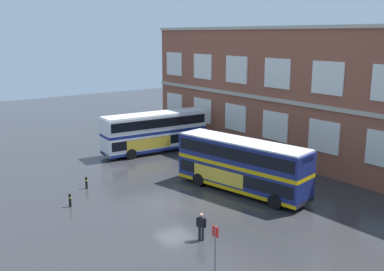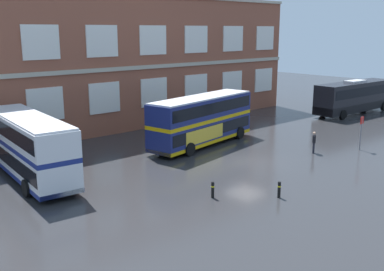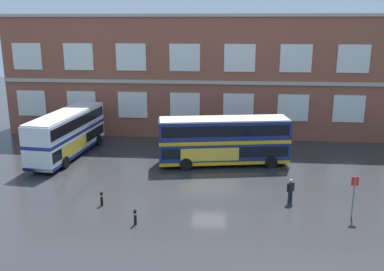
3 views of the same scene
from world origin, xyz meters
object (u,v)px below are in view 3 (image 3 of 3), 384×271
at_px(bus_stand_flag, 354,193).
at_px(safety_bollard_west, 135,217).
at_px(double_decker_middle, 224,140).
at_px(safety_bollard_east, 102,198).
at_px(double_decker_near, 67,133).
at_px(waiting_passenger, 291,190).

height_order(bus_stand_flag, safety_bollard_west, bus_stand_flag).
distance_m(bus_stand_flag, safety_bollard_west, 13.54).
distance_m(double_decker_middle, safety_bollard_east, 12.31).
bearing_deg(double_decker_near, waiting_passenger, -25.05).
relative_size(bus_stand_flag, safety_bollard_west, 2.84).
distance_m(double_decker_middle, waiting_passenger, 9.08).
bearing_deg(double_decker_middle, safety_bollard_east, -130.23).
height_order(waiting_passenger, safety_bollard_east, waiting_passenger).
bearing_deg(safety_bollard_east, double_decker_near, 120.96).
bearing_deg(safety_bollard_west, double_decker_near, 125.11).
bearing_deg(double_decker_near, safety_bollard_east, -59.04).
xyz_separation_m(bus_stand_flag, safety_bollard_west, (-13.30, -2.23, -1.14)).
xyz_separation_m(safety_bollard_west, safety_bollard_east, (-2.85, 2.51, 0.00)).
height_order(double_decker_near, safety_bollard_west, double_decker_near).
distance_m(waiting_passenger, safety_bollard_west, 10.59).
height_order(safety_bollard_west, safety_bollard_east, same).
relative_size(safety_bollard_west, safety_bollard_east, 1.00).
distance_m(double_decker_near, waiting_passenger, 20.84).
bearing_deg(double_decker_near, bus_stand_flag, -25.59).
bearing_deg(double_decker_near, safety_bollard_west, -54.89).
bearing_deg(safety_bollard_east, safety_bollard_west, -41.46).
height_order(double_decker_near, double_decker_middle, same).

